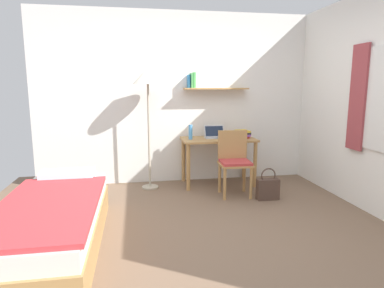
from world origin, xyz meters
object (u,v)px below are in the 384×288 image
standing_lamp (148,82)px  desk_chair (234,160)px  bed (53,223)px  book_stack (243,134)px  desk (218,146)px  handbag (268,188)px  water_bottle (191,132)px  laptop (215,134)px

standing_lamp → desk_chair: bearing=-23.3°
bed → book_stack: bearing=35.5°
standing_lamp → book_stack: bearing=0.0°
desk → handbag: (0.48, -0.80, -0.44)m
water_bottle → handbag: size_ratio=0.51×
laptop → handbag: size_ratio=0.74×
bed → desk_chair: size_ratio=2.30×
desk → standing_lamp: bearing=-178.6°
desk → laptop: size_ratio=3.47×
desk_chair → water_bottle: bearing=136.8°
water_bottle → desk: bearing=2.7°
book_stack → handbag: size_ratio=0.61×
bed → handbag: bearing=20.4°
desk_chair → water_bottle: size_ratio=4.05×
bed → handbag: (2.49, 0.93, -0.09)m
book_stack → handbag: 1.00m
laptop → water_bottle: bearing=-166.3°
desk → desk_chair: size_ratio=1.24×
desk_chair → book_stack: bearing=60.6°
water_bottle → book_stack: 0.81m
bed → water_bottle: (1.58, 1.71, 0.58)m
desk → standing_lamp: (-1.04, -0.03, 0.96)m
desk_chair → water_bottle: (-0.53, 0.50, 0.33)m
standing_lamp → laptop: standing_lamp is taller
bed → handbag: bed is taller
desk_chair → book_stack: size_ratio=3.39×
water_bottle → desk_chair: bearing=-43.2°
desk → handbag: 1.03m
desk → standing_lamp: size_ratio=0.63×
desk_chair → book_stack: desk_chair is taller
bed → desk: size_ratio=1.85×
desk → book_stack: bearing=-3.7°
water_bottle → book_stack: water_bottle is taller
desk_chair → water_bottle: water_bottle is taller
desk → laptop: 0.19m
handbag → laptop: bearing=120.6°
water_bottle → book_stack: size_ratio=0.84×
bed → desk_chair: desk_chair is taller
laptop → water_bottle: (-0.39, -0.10, 0.06)m
bed → standing_lamp: bearing=60.3°
bed → laptop: laptop is taller
bed → laptop: 2.72m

